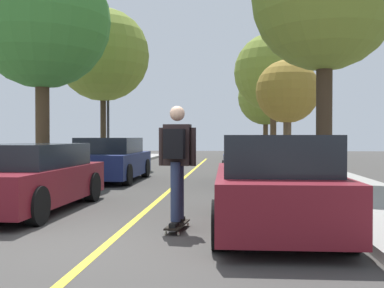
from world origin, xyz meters
TOP-DOWN VIEW (x-y plane):
  - ground at (0.00, 0.00)m, footprint 80.00×80.00m
  - center_line at (0.00, 4.00)m, footprint 0.12×39.20m
  - parked_car_left_nearest at (-2.29, 2.47)m, footprint 1.93×4.18m
  - parked_car_left_near at (-2.29, 8.44)m, footprint 2.00×4.21m
  - parked_car_right_nearest at (2.29, 1.05)m, footprint 1.86×4.18m
  - parked_car_right_near at (2.29, 7.91)m, footprint 1.95×4.44m
  - street_tree_left_nearest at (-4.17, 7.54)m, footprint 4.18×4.18m
  - street_tree_left_near at (-4.17, 14.16)m, footprint 4.18×4.18m
  - street_tree_right_near at (4.17, 14.97)m, footprint 2.88×2.88m
  - street_tree_right_far at (4.17, 22.02)m, footprint 4.78×4.78m
  - street_tree_right_farthest at (4.17, 28.33)m, footprint 4.12×4.12m
  - streetlamp at (-4.04, 14.50)m, footprint 0.36×0.24m
  - skateboard at (0.83, 0.87)m, footprint 0.31×0.86m
  - skateboarder at (0.82, 0.83)m, footprint 0.59×0.71m

SIDE VIEW (x-z plane):
  - ground at x=0.00m, z-range 0.00..0.00m
  - center_line at x=0.00m, z-range 0.00..0.01m
  - skateboard at x=0.83m, z-range 0.04..0.14m
  - parked_car_right_near at x=2.29m, z-range 0.01..1.28m
  - parked_car_left_nearest at x=-2.29m, z-range 0.00..1.29m
  - parked_car_left_near at x=-2.29m, z-range -0.02..1.38m
  - parked_car_right_nearest at x=2.29m, z-range -0.03..1.43m
  - skateboarder at x=0.82m, z-range 0.23..2.03m
  - streetlamp at x=-4.04m, z-range 0.54..5.81m
  - street_tree_right_near at x=4.17m, z-range 1.07..5.87m
  - street_tree_right_farthest at x=4.17m, z-range 1.22..7.53m
  - street_tree_left_nearest at x=-4.17m, z-range 1.51..8.48m
  - street_tree_left_near at x=-4.17m, z-range 1.59..8.69m
  - street_tree_right_far at x=4.17m, z-range 1.54..9.15m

